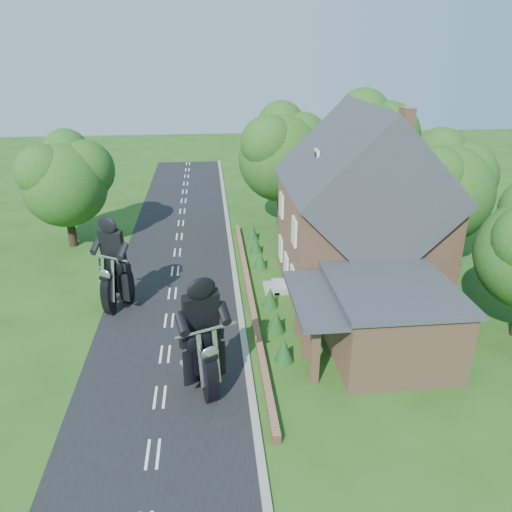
{
  "coord_description": "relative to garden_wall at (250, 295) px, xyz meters",
  "views": [
    {
      "loc": [
        2.25,
        -19.34,
        12.99
      ],
      "look_at": [
        4.58,
        4.39,
        2.8
      ],
      "focal_mm": 35.0,
      "sensor_mm": 36.0,
      "label": 1
    }
  ],
  "objects": [
    {
      "name": "shrub_b",
      "position": [
        1.0,
        -3.5,
        0.35
      ],
      "size": [
        0.9,
        0.9,
        1.1
      ],
      "primitive_type": "cone",
      "color": "#133C16",
      "rests_on": "ground"
    },
    {
      "name": "garden_wall",
      "position": [
        0.0,
        0.0,
        0.0
      ],
      "size": [
        0.3,
        22.0,
        0.4
      ],
      "primitive_type": "cube",
      "color": "#986A4D",
      "rests_on": "ground"
    },
    {
      "name": "kerb",
      "position": [
        -0.65,
        -5.0,
        -0.14
      ],
      "size": [
        0.3,
        80.0,
        0.12
      ],
      "primitive_type": "cube",
      "color": "gray",
      "rests_on": "ground"
    },
    {
      "name": "shrub_a",
      "position": [
        1.0,
        -6.0,
        0.35
      ],
      "size": [
        0.9,
        0.9,
        1.1
      ],
      "primitive_type": "cone",
      "color": "#133C16",
      "rests_on": "ground"
    },
    {
      "name": "motorcycle_follow",
      "position": [
        -6.99,
        -0.46,
        0.58
      ],
      "size": [
        1.21,
        1.66,
        1.56
      ],
      "primitive_type": null,
      "rotation": [
        0.0,
        0.0,
        2.61
      ],
      "color": "black",
      "rests_on": "ground"
    },
    {
      "name": "house",
      "position": [
        6.19,
        1.0,
        4.14
      ],
      "size": [
        9.54,
        8.64,
        10.24
      ],
      "color": "#986A4D",
      "rests_on": "ground"
    },
    {
      "name": "tree_behind_house",
      "position": [
        9.88,
        11.14,
        6.03
      ],
      "size": [
        7.81,
        7.2,
        10.08
      ],
      "color": "black",
      "rests_on": "ground"
    },
    {
      "name": "ground",
      "position": [
        -4.3,
        -5.0,
        -0.2
      ],
      "size": [
        120.0,
        120.0,
        0.0
      ],
      "primitive_type": "plane",
      "color": "#214B15",
      "rests_on": "ground"
    },
    {
      "name": "annex",
      "position": [
        5.57,
        -5.8,
        1.57
      ],
      "size": [
        7.05,
        5.94,
        3.44
      ],
      "color": "#986A4D",
      "rests_on": "ground"
    },
    {
      "name": "shrub_e",
      "position": [
        1.0,
        6.5,
        0.35
      ],
      "size": [
        0.9,
        0.9,
        1.1
      ],
      "primitive_type": "cone",
      "color": "#133C16",
      "rests_on": "ground"
    },
    {
      "name": "shrub_f",
      "position": [
        1.0,
        9.0,
        0.35
      ],
      "size": [
        0.9,
        0.9,
        1.1
      ],
      "primitive_type": "cone",
      "color": "#133C16",
      "rests_on": "ground"
    },
    {
      "name": "road",
      "position": [
        -4.3,
        -5.0,
        -0.19
      ],
      "size": [
        7.0,
        80.0,
        0.02
      ],
      "primitive_type": "cube",
      "color": "black",
      "rests_on": "ground"
    },
    {
      "name": "tree_behind_left",
      "position": [
        3.86,
        12.13,
        5.53
      ],
      "size": [
        6.94,
        6.4,
        9.16
      ],
      "color": "black",
      "rests_on": "ground"
    },
    {
      "name": "shrub_d",
      "position": [
        1.0,
        4.0,
        0.35
      ],
      "size": [
        0.9,
        0.9,
        1.1
      ],
      "primitive_type": "cone",
      "color": "#133C16",
      "rests_on": "ground"
    },
    {
      "name": "shrub_c",
      "position": [
        1.0,
        -1.0,
        0.35
      ],
      "size": [
        0.9,
        0.9,
        1.1
      ],
      "primitive_type": "cone",
      "color": "#133C16",
      "rests_on": "ground"
    },
    {
      "name": "motorcycle_lead",
      "position": [
        -2.52,
        -7.8,
        0.58
      ],
      "size": [
        1.02,
        1.7,
        1.55
      ],
      "primitive_type": null,
      "rotation": [
        0.0,
        0.0,
        3.53
      ],
      "color": "black",
      "rests_on": "ground"
    },
    {
      "name": "tree_far_road",
      "position": [
        -11.16,
        9.11,
        4.64
      ],
      "size": [
        6.08,
        5.6,
        7.84
      ],
      "color": "black",
      "rests_on": "ground"
    },
    {
      "name": "tree_house_right",
      "position": [
        12.35,
        3.62,
        4.99
      ],
      "size": [
        6.51,
        6.0,
        8.4
      ],
      "color": "black",
      "rests_on": "ground"
    }
  ]
}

